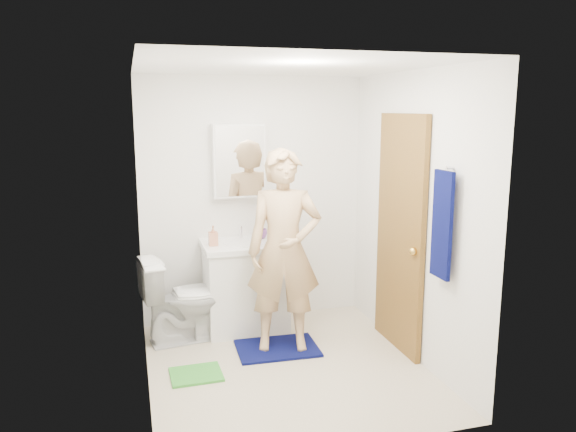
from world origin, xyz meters
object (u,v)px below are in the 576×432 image
object	(u,v)px
vanity_cabinet	(245,288)
man	(284,251)
toothbrush_cup	(261,234)
medicine_cabinet	(239,161)
toilet	(186,298)
soap_dispenser	(213,236)
towel	(442,225)

from	to	relation	value
vanity_cabinet	man	xyz separation A→B (m)	(0.23, -0.56, 0.49)
toothbrush_cup	man	size ratio (longest dim) A/B	0.07
medicine_cabinet	toilet	distance (m)	1.38
soap_dispenser	man	world-z (taller)	man
toothbrush_cup	toilet	bearing A→B (deg)	-162.00
toilet	towel	bearing A→B (deg)	-136.08
towel	toilet	distance (m)	2.38
vanity_cabinet	towel	size ratio (longest dim) A/B	1.00
towel	man	xyz separation A→B (m)	(-0.95, 0.92, -0.36)
vanity_cabinet	toothbrush_cup	distance (m)	0.54
toothbrush_cup	towel	bearing A→B (deg)	-58.17
man	toothbrush_cup	bearing A→B (deg)	106.86
toilet	toothbrush_cup	world-z (taller)	toothbrush_cup
toilet	toothbrush_cup	xyz separation A→B (m)	(0.76, 0.25, 0.50)
toothbrush_cup	vanity_cabinet	bearing A→B (deg)	-147.50
toothbrush_cup	soap_dispenser	bearing A→B (deg)	-162.48
soap_dispenser	toothbrush_cup	distance (m)	0.51
towel	toilet	world-z (taller)	towel
medicine_cabinet	toilet	xyz separation A→B (m)	(-0.58, -0.36, -1.20)
medicine_cabinet	towel	size ratio (longest dim) A/B	0.87
vanity_cabinet	toothbrush_cup	world-z (taller)	toothbrush_cup
soap_dispenser	man	xyz separation A→B (m)	(0.53, -0.53, -0.05)
man	toilet	bearing A→B (deg)	164.83
toilet	vanity_cabinet	bearing A→B (deg)	-85.79
vanity_cabinet	man	world-z (taller)	man
medicine_cabinet	toothbrush_cup	distance (m)	0.73
towel	toilet	xyz separation A→B (m)	(-1.76, 1.35, -0.85)
toilet	man	world-z (taller)	man
towel	vanity_cabinet	bearing A→B (deg)	128.47
toothbrush_cup	man	distance (m)	0.68
toilet	toothbrush_cup	distance (m)	0.95
vanity_cabinet	toothbrush_cup	xyz separation A→B (m)	(0.19, 0.12, 0.50)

